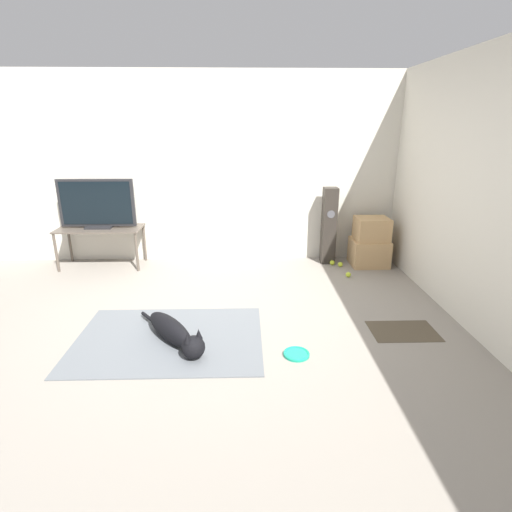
{
  "coord_description": "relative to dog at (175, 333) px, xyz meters",
  "views": [
    {
      "loc": [
        0.47,
        -3.49,
        1.86
      ],
      "look_at": [
        0.59,
        0.79,
        0.45
      ],
      "focal_mm": 28.0,
      "sensor_mm": 36.0,
      "label": 1
    }
  ],
  "objects": [
    {
      "name": "tv",
      "position": [
        -1.33,
        2.13,
        0.74
      ],
      "size": [
        0.99,
        0.2,
        0.65
      ],
      "color": "#232326",
      "rests_on": "tv_stand"
    },
    {
      "name": "floor_speaker",
      "position": [
        1.79,
        2.19,
        0.41
      ],
      "size": [
        0.19,
        0.19,
        1.06
      ],
      "color": "#2D2823",
      "rests_on": "ground_plane"
    },
    {
      "name": "area_rug",
      "position": [
        -0.07,
        0.09,
        -0.11
      ],
      "size": [
        1.68,
        1.21,
        0.01
      ],
      "color": "slate",
      "rests_on": "ground_plane"
    },
    {
      "name": "frisbee",
      "position": [
        1.05,
        -0.21,
        -0.1
      ],
      "size": [
        0.22,
        0.22,
        0.03
      ],
      "color": "#199E7A",
      "rests_on": "ground_plane"
    },
    {
      "name": "wall_back",
      "position": [
        0.16,
        2.44,
        1.16
      ],
      "size": [
        8.0,
        0.06,
        2.55
      ],
      "color": "beige",
      "rests_on": "ground_plane"
    },
    {
      "name": "wall_right",
      "position": [
        2.76,
        0.34,
        1.16
      ],
      "size": [
        0.06,
        8.0,
        2.55
      ],
      "color": "beige",
      "rests_on": "ground_plane"
    },
    {
      "name": "cardboard_box_upper",
      "position": [
        2.35,
        2.08,
        0.4
      ],
      "size": [
        0.44,
        0.39,
        0.31
      ],
      "color": "tan",
      "rests_on": "cardboard_box_lower"
    },
    {
      "name": "tennis_ball_loose_on_carpet",
      "position": [
        1.95,
        1.6,
        -0.08
      ],
      "size": [
        0.07,
        0.07,
        0.07
      ],
      "color": "#C6E033",
      "rests_on": "ground_plane"
    },
    {
      "name": "cardboard_box_lower",
      "position": [
        2.34,
        2.07,
        0.06
      ],
      "size": [
        0.49,
        0.44,
        0.36
      ],
      "color": "tan",
      "rests_on": "ground_plane"
    },
    {
      "name": "tv_stand",
      "position": [
        -1.33,
        2.13,
        0.36
      ],
      "size": [
        1.11,
        0.49,
        0.54
      ],
      "color": "brown",
      "rests_on": "ground_plane"
    },
    {
      "name": "tennis_ball_by_boxes",
      "position": [
        1.94,
        1.99,
        -0.08
      ],
      "size": [
        0.07,
        0.07,
        0.07
      ],
      "color": "#C6E033",
      "rests_on": "ground_plane"
    },
    {
      "name": "door_mat",
      "position": [
        2.12,
        0.18,
        -0.11
      ],
      "size": [
        0.62,
        0.42,
        0.01
      ],
      "color": "#4C4233",
      "rests_on": "ground_plane"
    },
    {
      "name": "dog",
      "position": [
        0.0,
        0.0,
        0.0
      ],
      "size": [
        0.71,
        0.87,
        0.26
      ],
      "color": "black",
      "rests_on": "area_rug"
    },
    {
      "name": "tennis_ball_near_speaker",
      "position": [
        1.84,
        2.07,
        -0.08
      ],
      "size": [
        0.07,
        0.07,
        0.07
      ],
      "color": "#C6E033",
      "rests_on": "ground_plane"
    },
    {
      "name": "ground_plane",
      "position": [
        0.16,
        0.34,
        -0.12
      ],
      "size": [
        12.0,
        12.0,
        0.0
      ],
      "primitive_type": "plane",
      "color": "gray"
    }
  ]
}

